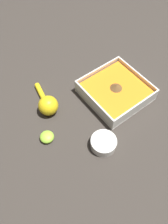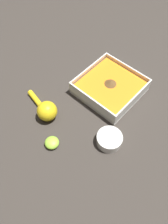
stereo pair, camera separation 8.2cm
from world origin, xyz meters
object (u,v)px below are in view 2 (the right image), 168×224
at_px(lemon_half, 52,143).
at_px(lemon_squeezer, 46,110).
at_px(square_dish, 110,87).
at_px(spice_bowl, 109,140).

bearing_deg(lemon_half, lemon_squeezer, 145.72).
distance_m(square_dish, lemon_half, 0.33).
xyz_separation_m(spice_bowl, lemon_half, (-0.14, -0.14, -0.00)).
bearing_deg(square_dish, spice_bowl, -51.73).
distance_m(square_dish, lemon_squeezer, 0.28).
height_order(spice_bowl, lemon_squeezer, lemon_squeezer).
bearing_deg(square_dish, lemon_half, -89.69).
bearing_deg(lemon_half, spice_bowl, 45.13).
height_order(lemon_squeezer, lemon_half, lemon_squeezer).
relative_size(square_dish, spice_bowl, 2.58).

